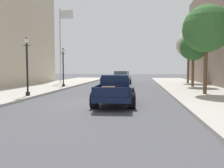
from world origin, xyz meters
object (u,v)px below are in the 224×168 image
object	(u,v)px
hotrod_truck_navy	(115,90)
flagpole	(62,37)
street_lamp_far	(63,64)
street_tree_nearest	(207,29)
street_tree_second	(193,47)
street_tree_third	(189,45)
car_background_grey	(122,79)
street_lamp_near	(27,62)

from	to	relation	value
hotrod_truck_navy	flagpole	distance (m)	17.61
street_lamp_far	street_tree_nearest	distance (m)	13.46
street_tree_second	street_tree_third	bearing A→B (deg)	83.02
hotrod_truck_navy	street_tree_second	distance (m)	13.24
flagpole	street_tree_second	bearing A→B (deg)	-14.08
car_background_grey	street_lamp_far	xyz separation A→B (m)	(-5.49, -4.89, 1.62)
car_background_grey	street_lamp_far	distance (m)	7.53
car_background_grey	street_lamp_far	bearing A→B (deg)	-138.31
flagpole	car_background_grey	bearing A→B (deg)	-2.42
flagpole	street_lamp_far	bearing A→B (deg)	-69.60
car_background_grey	street_tree_second	bearing A→B (deg)	-24.80
car_background_grey	street_tree_nearest	world-z (taller)	street_tree_nearest
car_background_grey	street_tree_second	size ratio (longest dim) A/B	0.84
car_background_grey	flagpole	world-z (taller)	flagpole
hotrod_truck_navy	street_tree_third	size ratio (longest dim) A/B	0.80
street_lamp_far	street_tree_second	world-z (taller)	street_tree_second
street_tree_third	street_tree_second	bearing A→B (deg)	-96.98
street_tree_nearest	street_tree_second	xyz separation A→B (m)	(0.62, 6.69, -0.65)
street_lamp_far	car_background_grey	bearing A→B (deg)	41.69
hotrod_truck_navy	street_lamp_far	world-z (taller)	street_lamp_far
hotrod_truck_navy	street_tree_nearest	bearing A→B (deg)	36.35
street_lamp_far	street_tree_nearest	size ratio (longest dim) A/B	0.62
street_lamp_far	street_tree_third	world-z (taller)	street_tree_third
car_background_grey	street_tree_third	distance (m)	9.32
flagpole	street_tree_third	bearing A→B (deg)	7.65
street_lamp_near	street_tree_third	bearing A→B (deg)	48.62
street_lamp_far	street_tree_nearest	xyz separation A→B (m)	(12.20, -5.18, 2.30)
hotrod_truck_navy	car_background_grey	xyz separation A→B (m)	(-0.80, 14.43, 0.01)
street_tree_second	hotrod_truck_navy	bearing A→B (deg)	-120.63
street_lamp_near	street_lamp_far	size ratio (longest dim) A/B	1.00
car_background_grey	street_tree_third	world-z (taller)	street_tree_third
street_lamp_near	street_tree_second	size ratio (longest dim) A/B	0.74
street_lamp_near	street_lamp_far	distance (m)	7.77
street_tree_second	street_lamp_near	bearing A→B (deg)	-143.55
street_lamp_near	street_tree_nearest	size ratio (longest dim) A/B	0.62
street_lamp_near	street_tree_nearest	bearing A→B (deg)	12.22
car_background_grey	flagpole	xyz separation A→B (m)	(-7.43, 0.31, 5.00)
car_background_grey	hotrod_truck_navy	bearing A→B (deg)	-86.83
street_lamp_far	street_lamp_near	bearing A→B (deg)	-87.96
hotrod_truck_navy	car_background_grey	distance (m)	14.45
hotrod_truck_navy	street_lamp_near	size ratio (longest dim) A/B	1.30
street_lamp_far	flagpole	distance (m)	6.51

